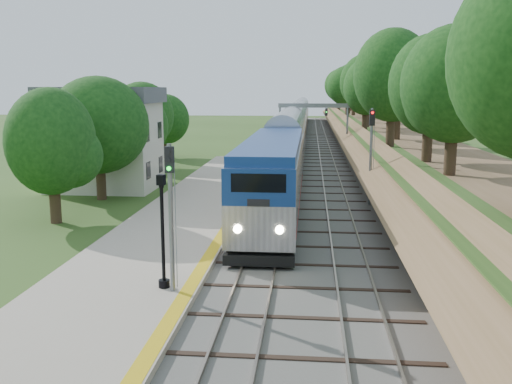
# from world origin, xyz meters

# --- Properties ---
(trackbed) EXTENTS (9.50, 170.00, 0.28)m
(trackbed) POSITION_xyz_m (2.00, 60.00, 0.07)
(trackbed) COLOR #4C4944
(trackbed) RESTS_ON ground
(platform) EXTENTS (6.40, 68.00, 0.38)m
(platform) POSITION_xyz_m (-5.20, 16.00, 0.19)
(platform) COLOR #A99C88
(platform) RESTS_ON ground
(yellow_stripe) EXTENTS (0.55, 68.00, 0.01)m
(yellow_stripe) POSITION_xyz_m (-2.35, 16.00, 0.39)
(yellow_stripe) COLOR gold
(yellow_stripe) RESTS_ON platform
(embankment) EXTENTS (10.64, 170.00, 11.70)m
(embankment) POSITION_xyz_m (10.35, 60.00, 1.95)
(embankment) COLOR brown
(embankment) RESTS_ON ground
(station_building) EXTENTS (8.60, 6.60, 8.00)m
(station_building) POSITION_xyz_m (-14.00, 30.00, 4.09)
(station_building) COLOR white
(station_building) RESTS_ON ground
(signal_gantry) EXTENTS (8.40, 0.38, 6.20)m
(signal_gantry) POSITION_xyz_m (2.47, 54.99, 4.82)
(signal_gantry) COLOR slate
(signal_gantry) RESTS_ON ground
(trees_behind_platform) EXTENTS (7.82, 53.32, 7.21)m
(trees_behind_platform) POSITION_xyz_m (-11.17, 20.67, 4.53)
(trees_behind_platform) COLOR #332316
(trees_behind_platform) RESTS_ON ground
(train) EXTENTS (3.20, 128.33, 4.71)m
(train) POSITION_xyz_m (0.00, 73.17, 2.40)
(train) COLOR black
(train) RESTS_ON trackbed
(lamppost_far) EXTENTS (0.43, 0.43, 4.35)m
(lamppost_far) POSITION_xyz_m (-3.32, 6.89, 2.32)
(lamppost_far) COLOR black
(lamppost_far) RESTS_ON platform
(signal_platform) EXTENTS (0.32, 0.26, 5.52)m
(signal_platform) POSITION_xyz_m (-2.90, 6.56, 3.77)
(signal_platform) COLOR slate
(signal_platform) RESTS_ON platform
(signal_farside) EXTENTS (0.36, 0.28, 6.49)m
(signal_farside) POSITION_xyz_m (6.20, 25.04, 4.08)
(signal_farside) COLOR slate
(signal_farside) RESTS_ON ground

